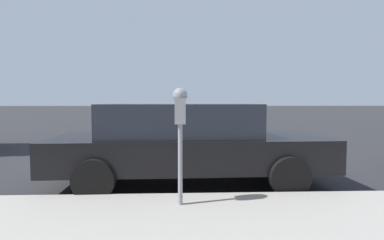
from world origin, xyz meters
name	(u,v)px	position (x,y,z in m)	size (l,w,h in m)	color
ground_plane	(187,169)	(0.00, 0.00, 0.00)	(220.00, 220.00, 0.00)	#2B2B2D
parking_meter	(180,116)	(-2.69, 0.16, 1.31)	(0.21, 0.19, 1.54)	gray
car_black	(187,141)	(-1.12, 0.04, 0.77)	(2.23, 4.88, 1.45)	black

